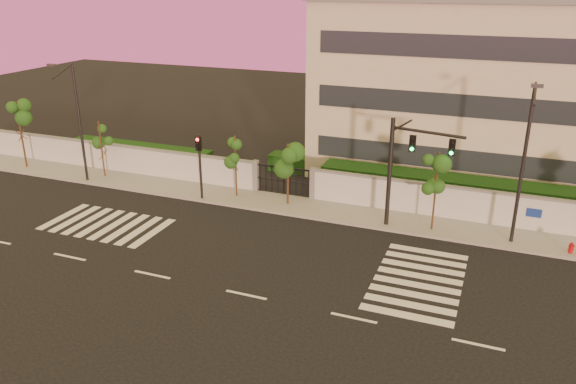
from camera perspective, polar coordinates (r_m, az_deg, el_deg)
name	(u,v)px	position (r m, az deg, el deg)	size (l,w,h in m)	color
ground	(246,295)	(25.77, -4.27, -10.39)	(120.00, 120.00, 0.00)	black
sidewalk	(320,210)	(34.44, 3.28, -1.79)	(60.00, 3.00, 0.15)	gray
perimeter_wall	(330,187)	(35.38, 4.24, 0.55)	(60.00, 0.36, 2.20)	silver
hedge_row	(357,179)	(37.68, 7.03, 1.33)	(41.00, 4.25, 1.80)	black
institutional_building	(497,88)	(42.33, 20.43, 9.85)	(24.40, 12.40, 12.25)	#BFB7A2
road_markings	(250,253)	(29.32, -3.89, -6.22)	(57.00, 7.62, 0.02)	silver
street_tree_a	(19,120)	(45.39, -25.64, 6.64)	(1.62, 1.29, 5.07)	#382314
street_tree_b	(101,137)	(41.29, -18.51, 5.36)	(1.30, 1.04, 4.12)	#382314
street_tree_c	(236,153)	(35.57, -5.34, 4.01)	(1.32, 1.05, 4.15)	#382314
street_tree_d	(288,161)	(34.17, 0.02, 3.21)	(1.51, 1.20, 4.01)	#382314
street_tree_e	(437,174)	(31.43, 14.94, 1.82)	(1.29, 1.03, 4.70)	#382314
traffic_signal_main	(405,161)	(31.22, 11.80, 3.07)	(4.00, 0.97, 6.36)	black
traffic_signal_secondary	(200,159)	(35.49, -8.97, 3.32)	(0.34, 0.33, 4.37)	black
streetlight_west	(77,119)	(40.36, -20.61, 6.96)	(0.50, 2.02, 8.38)	black
streetlight_east	(524,159)	(30.71, 22.85, 3.06)	(0.53, 2.14, 8.88)	black
fire_hydrant	(571,249)	(32.32, 26.80, -5.19)	(0.30, 0.28, 0.75)	#A80B13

